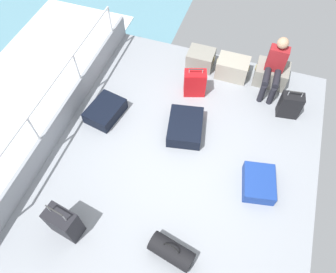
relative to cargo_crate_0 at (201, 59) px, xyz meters
name	(u,v)px	position (x,y,z in m)	size (l,w,h in m)	color
ground_plane	(183,156)	(0.30, -2.17, -0.21)	(4.40, 5.20, 0.06)	gray
gunwale_port	(65,115)	(-1.87, -2.17, 0.05)	(0.06, 5.20, 0.45)	gray
railing_port	(56,94)	(-1.87, -2.17, 0.60)	(0.04, 4.20, 1.02)	silver
sea_wake	(8,114)	(-3.30, -2.17, -0.52)	(12.00, 12.00, 0.01)	#598C9E
cargo_crate_0	(201,59)	(0.00, 0.00, 0.00)	(0.55, 0.43, 0.35)	gray
cargo_crate_1	(232,68)	(0.66, -0.07, 0.02)	(0.64, 0.43, 0.40)	#9E9989
cargo_crate_2	(271,74)	(1.41, 0.01, 0.02)	(0.65, 0.47, 0.39)	gray
passenger_seated	(275,66)	(1.41, -0.17, 0.39)	(0.34, 0.66, 1.09)	maroon
suitcase_0	(195,83)	(0.09, -0.76, 0.09)	(0.45, 0.34, 0.63)	red
suitcase_1	(290,105)	(1.83, -0.72, 0.08)	(0.40, 0.27, 0.61)	black
suitcase_2	(64,223)	(-0.92, -3.90, 0.11)	(0.48, 0.33, 0.76)	black
suitcase_3	(105,111)	(-1.29, -1.79, -0.06)	(0.63, 0.78, 0.23)	black
suitcase_4	(185,127)	(0.19, -1.68, -0.05)	(0.71, 0.86, 0.25)	black
suitcase_5	(259,183)	(1.59, -2.33, -0.07)	(0.59, 0.70, 0.22)	navy
duffel_bag	(171,251)	(0.62, -3.76, -0.03)	(0.67, 0.41, 0.41)	black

